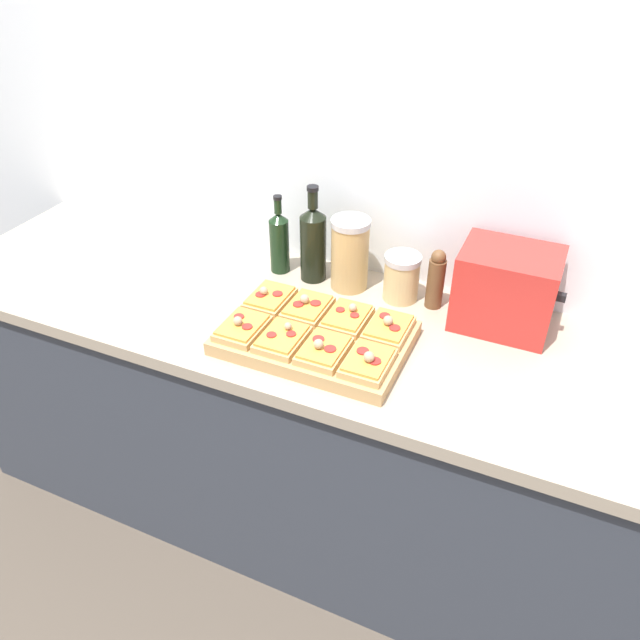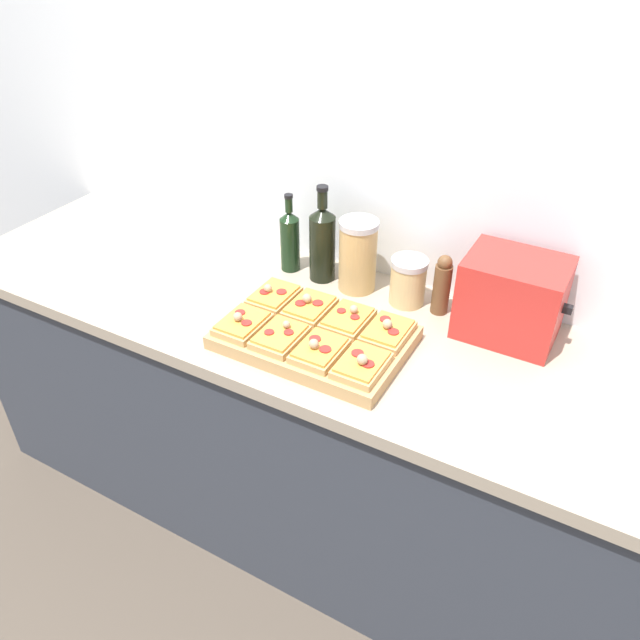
# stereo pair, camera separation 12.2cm
# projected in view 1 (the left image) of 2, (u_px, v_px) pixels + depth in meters

# --- Properties ---
(ground_plane) EXTENTS (12.00, 12.00, 0.00)m
(ground_plane) POSITION_uv_depth(u_px,v_px,m) (299.00, 599.00, 2.02)
(ground_plane) COLOR #4C4238
(wall_back) EXTENTS (6.00, 0.06, 2.50)m
(wall_back) POSITION_uv_depth(u_px,v_px,m) (391.00, 158.00, 1.81)
(wall_back) COLOR silver
(wall_back) RESTS_ON ground_plane
(kitchen_counter) EXTENTS (2.63, 0.67, 0.88)m
(kitchen_counter) POSITION_uv_depth(u_px,v_px,m) (339.00, 437.00, 2.01)
(kitchen_counter) COLOR #333842
(kitchen_counter) RESTS_ON ground_plane
(cutting_board) EXTENTS (0.49, 0.33, 0.04)m
(cutting_board) POSITION_uv_depth(u_px,v_px,m) (315.00, 338.00, 1.68)
(cutting_board) COLOR tan
(cutting_board) RESTS_ON kitchen_counter
(pizza_slice_back_left) EXTENTS (0.11, 0.15, 0.05)m
(pizza_slice_back_left) POSITION_uv_depth(u_px,v_px,m) (270.00, 298.00, 1.78)
(pizza_slice_back_left) COLOR tan
(pizza_slice_back_left) RESTS_ON cutting_board
(pizza_slice_back_midleft) EXTENTS (0.11, 0.15, 0.05)m
(pizza_slice_back_midleft) POSITION_uv_depth(u_px,v_px,m) (308.00, 307.00, 1.74)
(pizza_slice_back_midleft) COLOR tan
(pizza_slice_back_midleft) RESTS_ON cutting_board
(pizza_slice_back_midright) EXTENTS (0.11, 0.15, 0.05)m
(pizza_slice_back_midright) POSITION_uv_depth(u_px,v_px,m) (347.00, 317.00, 1.70)
(pizza_slice_back_midright) COLOR tan
(pizza_slice_back_midright) RESTS_ON cutting_board
(pizza_slice_back_right) EXTENTS (0.11, 0.15, 0.05)m
(pizza_slice_back_right) POSITION_uv_depth(u_px,v_px,m) (389.00, 328.00, 1.66)
(pizza_slice_back_right) COLOR tan
(pizza_slice_back_right) RESTS_ON cutting_board
(pizza_slice_front_left) EXTENTS (0.11, 0.15, 0.05)m
(pizza_slice_front_left) POSITION_uv_depth(u_px,v_px,m) (242.00, 327.00, 1.66)
(pizza_slice_front_left) COLOR tan
(pizza_slice_front_left) RESTS_ON cutting_board
(pizza_slice_front_midleft) EXTENTS (0.11, 0.15, 0.05)m
(pizza_slice_front_midleft) POSITION_uv_depth(u_px,v_px,m) (282.00, 338.00, 1.62)
(pizza_slice_front_midleft) COLOR tan
(pizza_slice_front_midleft) RESTS_ON cutting_board
(pizza_slice_front_midright) EXTENTS (0.11, 0.15, 0.05)m
(pizza_slice_front_midright) POSITION_uv_depth(u_px,v_px,m) (324.00, 350.00, 1.58)
(pizza_slice_front_midright) COLOR tan
(pizza_slice_front_midright) RESTS_ON cutting_board
(pizza_slice_front_right) EXTENTS (0.11, 0.15, 0.06)m
(pizza_slice_front_right) POSITION_uv_depth(u_px,v_px,m) (368.00, 362.00, 1.54)
(pizza_slice_front_right) COLOR tan
(pizza_slice_front_right) RESTS_ON cutting_board
(olive_oil_bottle) EXTENTS (0.06, 0.06, 0.26)m
(olive_oil_bottle) POSITION_uv_depth(u_px,v_px,m) (279.00, 241.00, 1.95)
(olive_oil_bottle) COLOR black
(olive_oil_bottle) RESTS_ON kitchen_counter
(wine_bottle) EXTENTS (0.08, 0.08, 0.31)m
(wine_bottle) POSITION_uv_depth(u_px,v_px,m) (313.00, 242.00, 1.90)
(wine_bottle) COLOR black
(wine_bottle) RESTS_ON kitchen_counter
(grain_jar_tall) EXTENTS (0.12, 0.12, 0.23)m
(grain_jar_tall) POSITION_uv_depth(u_px,v_px,m) (350.00, 254.00, 1.87)
(grain_jar_tall) COLOR tan
(grain_jar_tall) RESTS_ON kitchen_counter
(grain_jar_short) EXTENTS (0.11, 0.11, 0.14)m
(grain_jar_short) POSITION_uv_depth(u_px,v_px,m) (401.00, 277.00, 1.83)
(grain_jar_short) COLOR tan
(grain_jar_short) RESTS_ON kitchen_counter
(pepper_mill) EXTENTS (0.05, 0.05, 0.18)m
(pepper_mill) POSITION_uv_depth(u_px,v_px,m) (436.00, 279.00, 1.79)
(pepper_mill) COLOR brown
(pepper_mill) RESTS_ON kitchen_counter
(toaster_oven) EXTENTS (0.29, 0.20, 0.23)m
(toaster_oven) POSITION_uv_depth(u_px,v_px,m) (506.00, 289.00, 1.70)
(toaster_oven) COLOR red
(toaster_oven) RESTS_ON kitchen_counter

